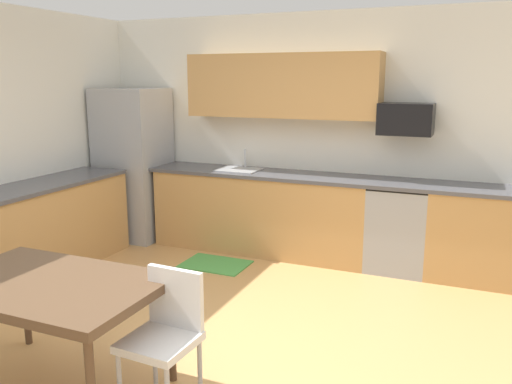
% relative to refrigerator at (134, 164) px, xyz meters
% --- Properties ---
extents(ground_plane, '(12.00, 12.00, 0.00)m').
position_rel_refrigerator_xyz_m(ground_plane, '(2.18, -2.22, -0.93)').
color(ground_plane, tan).
extents(wall_back, '(5.80, 0.10, 2.70)m').
position_rel_refrigerator_xyz_m(wall_back, '(2.18, 0.43, 0.42)').
color(wall_back, silver).
rests_on(wall_back, ground).
extents(cabinet_run_back, '(2.52, 0.60, 0.90)m').
position_rel_refrigerator_xyz_m(cabinet_run_back, '(1.69, 0.08, -0.48)').
color(cabinet_run_back, tan).
rests_on(cabinet_run_back, ground).
extents(cabinet_run_back_right, '(1.03, 0.60, 0.90)m').
position_rel_refrigerator_xyz_m(cabinet_run_back_right, '(4.06, 0.08, -0.48)').
color(cabinet_run_back_right, tan).
rests_on(cabinet_run_back_right, ground).
extents(cabinet_run_left, '(0.60, 2.00, 0.90)m').
position_rel_refrigerator_xyz_m(cabinet_run_left, '(-0.12, -1.42, -0.48)').
color(cabinet_run_left, tan).
rests_on(cabinet_run_left, ground).
extents(countertop_back, '(4.80, 0.64, 0.04)m').
position_rel_refrigerator_xyz_m(countertop_back, '(2.18, 0.08, -0.01)').
color(countertop_back, '#4C4C51').
rests_on(countertop_back, cabinet_run_back).
extents(countertop_left, '(0.64, 2.00, 0.04)m').
position_rel_refrigerator_xyz_m(countertop_left, '(-0.12, -1.42, -0.01)').
color(countertop_left, '#4C4C51').
rests_on(countertop_left, cabinet_run_left).
extents(upper_cabinets_back, '(2.20, 0.34, 0.70)m').
position_rel_refrigerator_xyz_m(upper_cabinets_back, '(1.88, 0.21, 0.97)').
color(upper_cabinets_back, tan).
extents(refrigerator, '(0.76, 0.70, 1.86)m').
position_rel_refrigerator_xyz_m(refrigerator, '(0.00, 0.00, 0.00)').
color(refrigerator, '#9EA0A5').
rests_on(refrigerator, ground).
extents(oven_range, '(0.60, 0.60, 0.91)m').
position_rel_refrigerator_xyz_m(oven_range, '(3.25, 0.08, -0.48)').
color(oven_range, '#999BA0').
rests_on(oven_range, ground).
extents(microwave, '(0.54, 0.36, 0.32)m').
position_rel_refrigerator_xyz_m(microwave, '(3.25, 0.18, 0.64)').
color(microwave, black).
extents(sink_basin, '(0.48, 0.40, 0.14)m').
position_rel_refrigerator_xyz_m(sink_basin, '(1.41, 0.08, -0.05)').
color(sink_basin, '#A5A8AD').
rests_on(sink_basin, countertop_back).
extents(sink_faucet, '(0.02, 0.02, 0.24)m').
position_rel_refrigerator_xyz_m(sink_faucet, '(1.41, 0.26, 0.11)').
color(sink_faucet, '#B2B5BA').
rests_on(sink_faucet, countertop_back).
extents(dining_table, '(1.40, 0.90, 0.75)m').
position_rel_refrigerator_xyz_m(dining_table, '(1.56, -3.07, -0.25)').
color(dining_table, brown).
rests_on(dining_table, ground).
extents(chair_near_table, '(0.42, 0.42, 0.85)m').
position_rel_refrigerator_xyz_m(chair_near_table, '(2.31, -2.92, -0.43)').
color(chair_near_table, white).
rests_on(chair_near_table, ground).
extents(floor_mat, '(0.70, 0.50, 0.01)m').
position_rel_refrigerator_xyz_m(floor_mat, '(1.42, -0.57, -0.93)').
color(floor_mat, '#4CA54C').
rests_on(floor_mat, ground).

